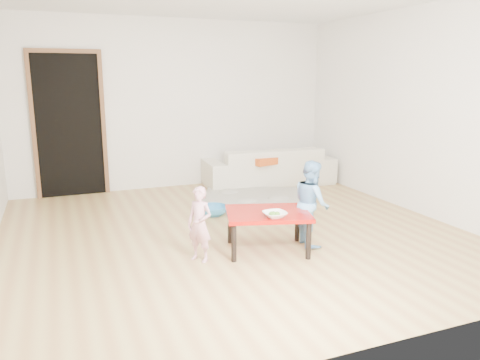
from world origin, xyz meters
TOP-DOWN VIEW (x-y plane):
  - floor at (0.00, 0.00)m, footprint 5.00×5.00m
  - back_wall at (0.00, 2.50)m, footprint 5.00×0.02m
  - right_wall at (2.50, 0.00)m, footprint 0.02×5.00m
  - doorway at (-1.60, 2.48)m, footprint 1.02×0.08m
  - sofa at (1.40, 2.05)m, footprint 2.14×0.96m
  - cushion at (1.17, 1.78)m, footprint 0.49×0.46m
  - red_table at (0.12, -0.66)m, footprint 0.97×0.83m
  - bowl at (0.10, -0.86)m, footprint 0.22×0.22m
  - broccoli at (0.10, -0.86)m, footprint 0.12×0.12m
  - child_pink at (-0.59, -0.66)m, footprint 0.30×0.32m
  - child_blue at (0.63, -0.65)m, footprint 0.41×0.49m
  - basin at (-0.01, 0.72)m, footprint 0.38×0.38m
  - blanket at (0.74, 1.20)m, footprint 1.69×1.57m

SIDE VIEW (x-z plane):
  - floor at x=0.00m, z-range -0.01..0.01m
  - blanket at x=0.74m, z-range 0.00..0.07m
  - basin at x=-0.01m, z-range 0.00..0.12m
  - red_table at x=0.12m, z-range 0.00..0.41m
  - sofa at x=1.40m, z-range 0.00..0.61m
  - child_pink at x=-0.59m, z-range 0.00..0.73m
  - bowl at x=0.10m, z-range 0.41..0.47m
  - broccoli at x=0.10m, z-range 0.41..0.47m
  - child_blue at x=0.63m, z-range 0.00..0.89m
  - cushion at x=1.17m, z-range 0.40..0.51m
  - doorway at x=-1.60m, z-range -0.03..2.08m
  - back_wall at x=0.00m, z-range 0.00..2.60m
  - right_wall at x=2.50m, z-range 0.00..2.60m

